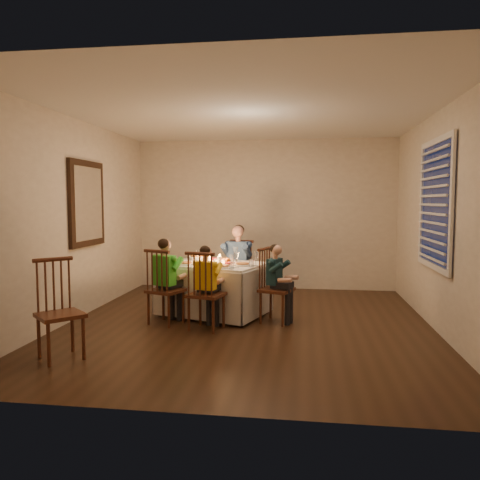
# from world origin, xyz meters

# --- Properties ---
(ground) EXTENTS (5.00, 5.00, 0.00)m
(ground) POSITION_xyz_m (0.00, 0.00, 0.00)
(ground) COLOR black
(ground) RESTS_ON ground
(wall_left) EXTENTS (0.02, 5.00, 2.60)m
(wall_left) POSITION_xyz_m (-2.25, 0.00, 1.30)
(wall_left) COLOR beige
(wall_left) RESTS_ON ground
(wall_right) EXTENTS (0.02, 5.00, 2.60)m
(wall_right) POSITION_xyz_m (2.25, 0.00, 1.30)
(wall_right) COLOR beige
(wall_right) RESTS_ON ground
(wall_back) EXTENTS (4.50, 0.02, 2.60)m
(wall_back) POSITION_xyz_m (0.00, 2.50, 1.30)
(wall_back) COLOR beige
(wall_back) RESTS_ON ground
(ceiling) EXTENTS (5.00, 5.00, 0.00)m
(ceiling) POSITION_xyz_m (0.00, 0.00, 2.60)
(ceiling) COLOR white
(ceiling) RESTS_ON wall_back
(dining_table) EXTENTS (1.58, 1.35, 0.67)m
(dining_table) POSITION_xyz_m (-0.51, 0.47, 0.50)
(dining_table) COLOR silver
(dining_table) RESTS_ON ground
(chair_adult) EXTENTS (0.46, 0.45, 0.95)m
(chair_adult) POSITION_xyz_m (-0.28, 1.14, 0.00)
(chair_adult) COLOR #3E1A11
(chair_adult) RESTS_ON ground
(chair_near_left) EXTENTS (0.50, 0.49, 0.95)m
(chair_near_left) POSITION_xyz_m (-1.01, -0.10, 0.00)
(chair_near_left) COLOR #3E1A11
(chair_near_left) RESTS_ON ground
(chair_near_right) EXTENTS (0.47, 0.46, 0.95)m
(chair_near_right) POSITION_xyz_m (-0.46, -0.29, 0.00)
(chair_near_right) COLOR #3E1A11
(chair_near_right) RESTS_ON ground
(chair_end) EXTENTS (0.48, 0.49, 0.95)m
(chair_end) POSITION_xyz_m (0.36, 0.14, 0.00)
(chair_end) COLOR #3E1A11
(chair_end) RESTS_ON ground
(chair_extra) EXTENTS (0.56, 0.56, 0.98)m
(chair_extra) POSITION_xyz_m (-1.64, -1.51, 0.00)
(chair_extra) COLOR #3E1A11
(chair_extra) RESTS_ON ground
(adult) EXTENTS (0.49, 0.47, 1.18)m
(adult) POSITION_xyz_m (-0.28, 1.14, 0.00)
(adult) COLOR navy
(adult) RESTS_ON ground
(child_green) EXTENTS (0.45, 0.43, 1.07)m
(child_green) POSITION_xyz_m (-1.01, -0.10, 0.00)
(child_green) COLOR green
(child_green) RESTS_ON ground
(child_yellow) EXTENTS (0.38, 0.36, 1.01)m
(child_yellow) POSITION_xyz_m (-0.46, -0.29, 0.00)
(child_yellow) COLOR yellow
(child_yellow) RESTS_ON ground
(child_teal) EXTENTS (0.37, 0.39, 0.99)m
(child_teal) POSITION_xyz_m (0.36, 0.14, 0.00)
(child_teal) COLOR #173339
(child_teal) RESTS_ON ground
(setting_adult) EXTENTS (0.33, 0.33, 0.02)m
(setting_adult) POSITION_xyz_m (-0.44, 0.77, 0.71)
(setting_adult) COLOR white
(setting_adult) RESTS_ON dining_table
(setting_green) EXTENTS (0.33, 0.33, 0.02)m
(setting_green) POSITION_xyz_m (-0.85, 0.30, 0.71)
(setting_green) COLOR white
(setting_green) RESTS_ON dining_table
(setting_yellow) EXTENTS (0.33, 0.33, 0.02)m
(setting_yellow) POSITION_xyz_m (-0.33, 0.09, 0.71)
(setting_yellow) COLOR white
(setting_yellow) RESTS_ON dining_table
(setting_teal) EXTENTS (0.33, 0.33, 0.02)m
(setting_teal) POSITION_xyz_m (-0.10, 0.31, 0.71)
(setting_teal) COLOR white
(setting_teal) RESTS_ON dining_table
(candle_left) EXTENTS (0.06, 0.06, 0.10)m
(candle_left) POSITION_xyz_m (-0.58, 0.49, 0.75)
(candle_left) COLOR white
(candle_left) RESTS_ON dining_table
(candle_right) EXTENTS (0.06, 0.06, 0.10)m
(candle_right) POSITION_xyz_m (-0.43, 0.44, 0.75)
(candle_right) COLOR white
(candle_right) RESTS_ON dining_table
(squash) EXTENTS (0.09, 0.09, 0.09)m
(squash) POSITION_xyz_m (-0.90, 0.89, 0.74)
(squash) COLOR #FFE643
(squash) RESTS_ON dining_table
(orange_fruit) EXTENTS (0.08, 0.08, 0.08)m
(orange_fruit) POSITION_xyz_m (-0.32, 0.45, 0.74)
(orange_fruit) COLOR orange
(orange_fruit) RESTS_ON dining_table
(serving_bowl) EXTENTS (0.28, 0.28, 0.05)m
(serving_bowl) POSITION_xyz_m (-0.82, 0.79, 0.72)
(serving_bowl) COLOR white
(serving_bowl) RESTS_ON dining_table
(wall_mirror) EXTENTS (0.06, 0.95, 1.15)m
(wall_mirror) POSITION_xyz_m (-2.22, 0.30, 1.50)
(wall_mirror) COLOR black
(wall_mirror) RESTS_ON wall_left
(window_blinds) EXTENTS (0.07, 1.34, 1.54)m
(window_blinds) POSITION_xyz_m (2.21, 0.10, 1.50)
(window_blinds) COLOR #0D1637
(window_blinds) RESTS_ON wall_right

